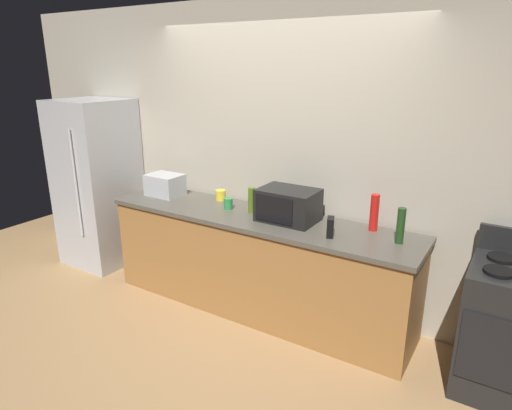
% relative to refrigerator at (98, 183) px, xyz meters
% --- Properties ---
extents(ground_plane, '(8.00, 8.00, 0.00)m').
position_rel_refrigerator_xyz_m(ground_plane, '(2.05, -0.40, -0.90)').
color(ground_plane, '#A87F51').
extents(back_wall, '(6.40, 0.10, 2.70)m').
position_rel_refrigerator_xyz_m(back_wall, '(2.05, 0.41, 0.45)').
color(back_wall, '#B2A893').
rests_on(back_wall, ground_plane).
extents(counter_run, '(2.84, 0.64, 0.90)m').
position_rel_refrigerator_xyz_m(counter_run, '(2.05, 0.00, -0.45)').
color(counter_run, '#9E6B38').
rests_on(counter_run, ground_plane).
extents(refrigerator, '(0.72, 0.73, 1.80)m').
position_rel_refrigerator_xyz_m(refrigerator, '(0.00, 0.00, 0.00)').
color(refrigerator, '#B7BABF').
rests_on(refrigerator, ground_plane).
extents(stove_range, '(0.60, 0.61, 1.08)m').
position_rel_refrigerator_xyz_m(stove_range, '(4.05, 0.00, -0.44)').
color(stove_range, black).
rests_on(stove_range, ground_plane).
extents(microwave, '(0.48, 0.35, 0.27)m').
position_rel_refrigerator_xyz_m(microwave, '(2.33, 0.05, 0.13)').
color(microwave, black).
rests_on(microwave, counter_run).
extents(toaster_oven, '(0.34, 0.26, 0.21)m').
position_rel_refrigerator_xyz_m(toaster_oven, '(0.95, 0.06, 0.10)').
color(toaster_oven, '#B7BABF').
rests_on(toaster_oven, counter_run).
extents(cordless_phone, '(0.08, 0.12, 0.15)m').
position_rel_refrigerator_xyz_m(cordless_phone, '(2.78, -0.10, 0.07)').
color(cordless_phone, black).
rests_on(cordless_phone, counter_run).
extents(bottle_hot_sauce, '(0.07, 0.07, 0.29)m').
position_rel_refrigerator_xyz_m(bottle_hot_sauce, '(3.01, 0.20, 0.15)').
color(bottle_hot_sauce, red).
rests_on(bottle_hot_sauce, counter_run).
extents(bottle_olive_oil, '(0.06, 0.06, 0.23)m').
position_rel_refrigerator_xyz_m(bottle_olive_oil, '(1.96, 0.07, 0.11)').
color(bottle_olive_oil, '#4C6B19').
rests_on(bottle_olive_oil, counter_run).
extents(bottle_wine, '(0.06, 0.06, 0.27)m').
position_rel_refrigerator_xyz_m(bottle_wine, '(3.26, 0.05, 0.13)').
color(bottle_wine, '#1E3F19').
rests_on(bottle_wine, counter_run).
extents(mug_yellow, '(0.09, 0.09, 0.10)m').
position_rel_refrigerator_xyz_m(mug_yellow, '(1.52, 0.21, 0.05)').
color(mug_yellow, yellow).
rests_on(mug_yellow, counter_run).
extents(mug_green, '(0.08, 0.08, 0.10)m').
position_rel_refrigerator_xyz_m(mug_green, '(1.73, 0.04, 0.05)').
color(mug_green, '#2D8C47').
rests_on(mug_green, counter_run).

